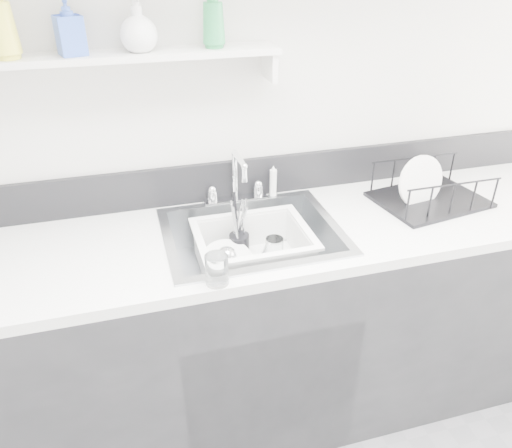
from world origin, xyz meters
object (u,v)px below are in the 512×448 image
object	(u,v)px
counter_run	(253,328)
wash_tub	(253,251)
sink	(252,252)
dish_rack	(432,185)

from	to	relation	value
counter_run	wash_tub	size ratio (longest dim) A/B	7.55
sink	wash_tub	bearing A→B (deg)	33.55
sink	wash_tub	world-z (taller)	sink
dish_rack	counter_run	bearing A→B (deg)	174.30
sink	dish_rack	world-z (taller)	dish_rack
counter_run	dish_rack	size ratio (longest dim) A/B	7.58
counter_run	sink	distance (m)	0.37
counter_run	dish_rack	distance (m)	0.93
sink	dish_rack	bearing A→B (deg)	3.08
sink	wash_tub	size ratio (longest dim) A/B	1.51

